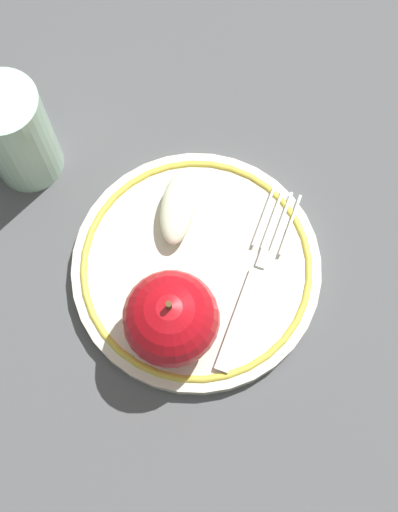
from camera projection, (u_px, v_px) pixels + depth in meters
The scene contains 6 objects.
ground_plane at pixel (191, 265), 0.62m from camera, with size 2.00×2.00×0.00m, color #4E4E51.
plate at pixel (199, 266), 0.61m from camera, with size 0.21×0.21×0.02m.
apple_red_whole at pixel (171, 319), 0.55m from camera, with size 0.08×0.08×0.09m.
apple_slice_front at pixel (177, 209), 0.61m from camera, with size 0.06×0.03×0.02m, color #EDEDC9.
fork at pixel (255, 282), 0.60m from camera, with size 0.15×0.10×0.00m.
drinking_glass at pixel (17, 134), 0.60m from camera, with size 0.06×0.06×0.11m, color #BAE7C6.
Camera 1 is at (0.11, 0.15, 0.59)m, focal length 50.00 mm.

